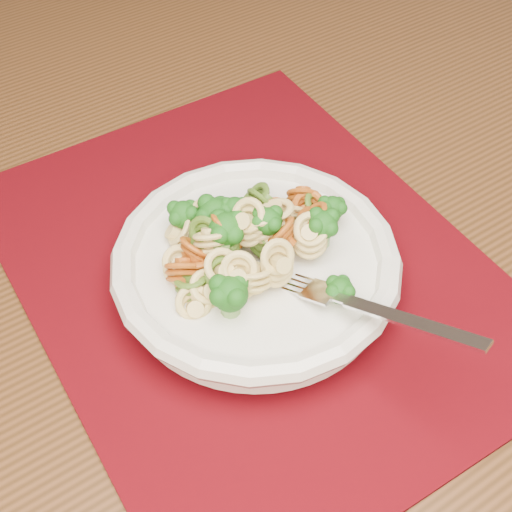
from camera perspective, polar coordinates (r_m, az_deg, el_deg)
The scene contains 5 objects.
dining_table at distance 0.76m, azimuth 5.65°, elevation 0.72°, with size 1.72×1.38×0.76m.
placemat at distance 0.61m, azimuth -0.33°, elevation -1.08°, with size 0.46×0.36×0.00m, color #4E0307.
pasta_bowl at distance 0.57m, azimuth 0.00°, elevation -0.80°, with size 0.23×0.23×0.04m.
pasta_broccoli_heap at distance 0.56m, azimuth 0.00°, elevation 0.41°, with size 0.20×0.20×0.06m, color #EBC574, non-canonical shape.
fork at distance 0.53m, azimuth 5.15°, elevation -2.89°, with size 0.19×0.02×0.01m, color silver, non-canonical shape.
Camera 1 is at (-0.19, 0.28, 1.23)m, focal length 50.00 mm.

